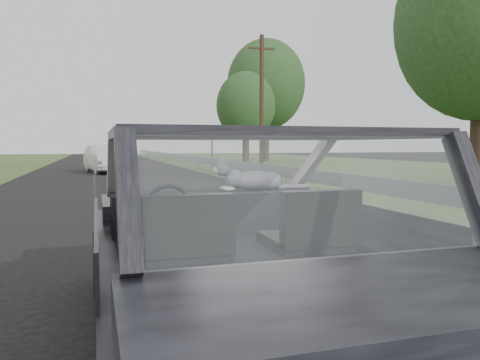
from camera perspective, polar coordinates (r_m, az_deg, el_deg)
ground at (r=3.34m, az=-0.22°, el=-19.75°), size 140.00×140.00×0.00m
subject_car at (r=3.12m, az=-0.22°, el=-7.49°), size 1.80×4.00×1.45m
dashboard at (r=3.69m, az=-3.05°, el=-3.68°), size 1.58×0.45×0.30m
driver_seat at (r=2.72m, az=-6.56°, el=-5.95°), size 0.50×0.72×0.42m
passenger_seat at (r=2.97m, az=8.87°, el=-5.10°), size 0.50×0.72×0.42m
steering_wheel at (r=3.32m, az=-8.53°, el=-3.41°), size 0.36×0.36×0.04m
cat at (r=3.75m, az=1.75°, el=0.11°), size 0.62×0.25×0.27m
guardrail at (r=13.94m, az=4.75°, el=1.09°), size 0.05×90.00×0.32m
other_car at (r=23.76m, az=-16.09°, el=2.52°), size 2.36×4.38×1.37m
highway_sign at (r=27.80m, az=-3.44°, el=4.04°), size 0.24×0.99×2.46m
utility_pole at (r=25.32m, az=2.65°, el=9.35°), size 0.31×0.31×7.17m
tree_2 at (r=33.08m, az=0.72°, el=7.42°), size 5.27×5.27×6.29m
tree_3 at (r=39.21m, az=3.19°, el=9.46°), size 8.27×8.27×9.74m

